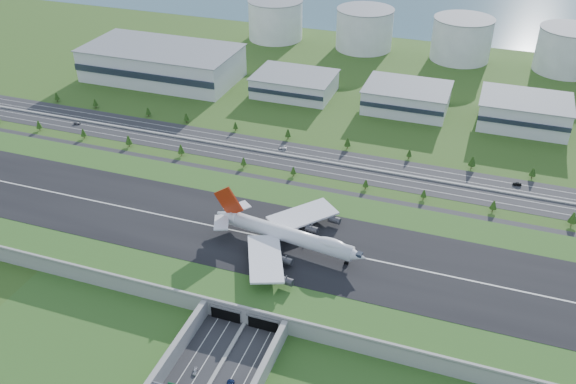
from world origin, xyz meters
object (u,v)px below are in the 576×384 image
(car_4, at_px, (77,123))
(car_7, at_px, (283,148))
(car_0, at_px, (195,371))
(boeing_747, at_px, (288,235))
(fuel_tank_a, at_px, (275,20))
(car_5, at_px, (517,184))

(car_4, bearing_deg, car_7, -106.93)
(car_0, relative_size, car_7, 0.75)
(boeing_747, relative_size, car_7, 15.32)
(boeing_747, distance_m, car_7, 113.91)
(fuel_tank_a, height_order, car_5, fuel_tank_a)
(car_4, distance_m, car_5, 289.02)
(car_7, bearing_deg, car_0, 3.66)
(fuel_tank_a, relative_size, car_5, 10.23)
(fuel_tank_a, distance_m, car_7, 223.89)
(fuel_tank_a, distance_m, car_5, 304.22)
(car_5, bearing_deg, car_4, -93.27)
(car_0, bearing_deg, car_7, 82.77)
(car_0, relative_size, car_5, 0.79)
(fuel_tank_a, relative_size, car_0, 12.96)
(car_0, distance_m, car_5, 217.29)
(fuel_tank_a, bearing_deg, car_4, -106.16)
(boeing_747, height_order, car_0, boeing_747)
(boeing_747, relative_size, car_4, 16.67)
(fuel_tank_a, height_order, boeing_747, fuel_tank_a)
(car_4, xyz_separation_m, car_5, (288.57, 16.19, -0.00))
(car_0, xyz_separation_m, car_4, (-176.08, 169.72, 0.15))
(car_0, relative_size, car_4, 0.81)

